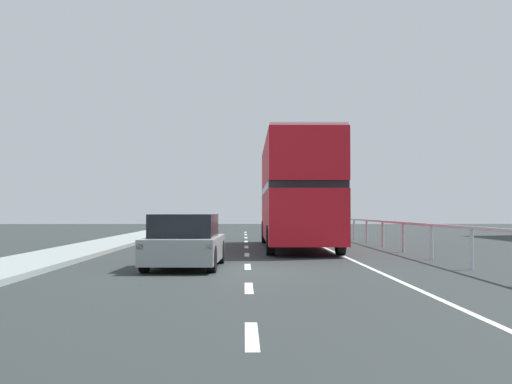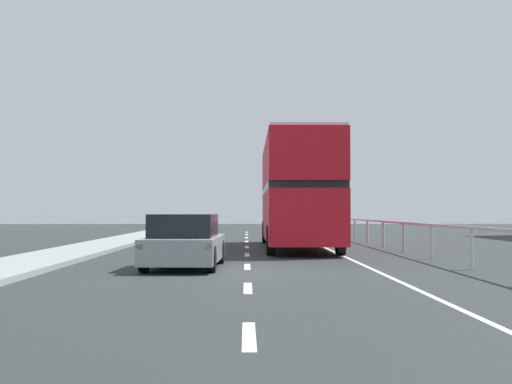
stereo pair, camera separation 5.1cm
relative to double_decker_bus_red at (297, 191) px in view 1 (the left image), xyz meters
The scene contains 6 objects.
ground_plane 10.23m from the double_decker_bus_red, 101.44° to the right, with size 73.93×120.00×0.10m, color #282D2D.
near_sidewalk_kerb 12.74m from the double_decker_bus_red, 128.93° to the right, with size 2.26×80.00×0.14m, color gray.
lane_paint_markings 2.47m from the double_decker_bus_red, 84.96° to the right, with size 3.28×46.00×0.01m.
bridge_side_railing 3.95m from the double_decker_bus_red, 11.93° to the right, with size 0.10×42.00×1.08m.
double_decker_bus_red is the anchor object (origin of this frame).
hatchback_car_near 9.65m from the double_decker_bus_red, 112.14° to the right, with size 1.93×4.22×1.38m.
Camera 1 is at (-0.09, -16.02, 1.45)m, focal length 46.00 mm.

